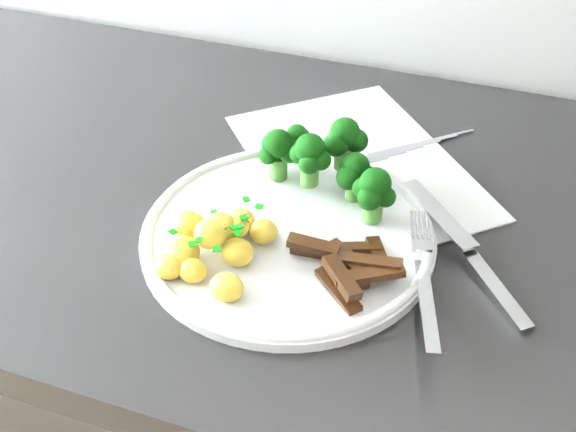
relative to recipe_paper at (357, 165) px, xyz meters
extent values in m
cube|color=silver|center=(0.00, 0.00, 0.00)|extent=(0.36, 0.37, 0.00)
cube|color=slate|center=(0.06, 0.07, 0.00)|extent=(0.11, 0.10, 0.00)
cube|color=slate|center=(0.05, 0.05, 0.00)|extent=(0.11, 0.09, 0.00)
cube|color=slate|center=(0.03, 0.03, 0.00)|extent=(0.10, 0.09, 0.00)
cube|color=slate|center=(0.02, 0.02, 0.00)|extent=(0.10, 0.09, 0.00)
cube|color=slate|center=(0.00, 0.00, 0.00)|extent=(0.09, 0.08, 0.00)
cube|color=slate|center=(-0.01, -0.02, 0.00)|extent=(0.09, 0.08, 0.00)
cylinder|color=white|center=(-0.03, -0.15, 0.00)|extent=(0.29, 0.29, 0.01)
torus|color=white|center=(-0.03, -0.15, 0.01)|extent=(0.29, 0.29, 0.01)
cylinder|color=#366322|center=(-0.03, -0.08, 0.03)|extent=(0.02, 0.02, 0.03)
sphere|color=black|center=(-0.02, -0.08, 0.05)|extent=(0.02, 0.02, 0.02)
sphere|color=black|center=(-0.04, -0.07, 0.05)|extent=(0.02, 0.02, 0.02)
sphere|color=black|center=(-0.04, -0.07, 0.05)|extent=(0.02, 0.02, 0.02)
sphere|color=black|center=(-0.03, -0.09, 0.05)|extent=(0.02, 0.02, 0.02)
sphere|color=black|center=(-0.03, -0.08, 0.06)|extent=(0.03, 0.03, 0.03)
cylinder|color=#366322|center=(0.02, -0.07, 0.02)|extent=(0.02, 0.02, 0.02)
sphere|color=black|center=(0.03, -0.07, 0.04)|extent=(0.02, 0.02, 0.02)
sphere|color=black|center=(0.01, -0.06, 0.04)|extent=(0.03, 0.03, 0.03)
sphere|color=black|center=(0.01, -0.08, 0.04)|extent=(0.03, 0.03, 0.03)
sphere|color=black|center=(0.02, -0.07, 0.05)|extent=(0.03, 0.03, 0.03)
cylinder|color=#366322|center=(-0.07, -0.06, 0.02)|extent=(0.02, 0.02, 0.03)
sphere|color=black|center=(-0.06, -0.06, 0.04)|extent=(0.03, 0.03, 0.03)
sphere|color=black|center=(-0.08, -0.06, 0.04)|extent=(0.03, 0.03, 0.03)
sphere|color=black|center=(-0.08, -0.07, 0.04)|extent=(0.02, 0.02, 0.02)
sphere|color=black|center=(-0.07, -0.06, 0.05)|extent=(0.03, 0.03, 0.03)
cylinder|color=#366322|center=(-0.01, -0.04, 0.03)|extent=(0.02, 0.02, 0.03)
sphere|color=black|center=(0.00, -0.03, 0.05)|extent=(0.03, 0.03, 0.03)
sphere|color=black|center=(-0.01, -0.03, 0.06)|extent=(0.03, 0.03, 0.03)
sphere|color=black|center=(-0.01, -0.05, 0.05)|extent=(0.03, 0.03, 0.03)
sphere|color=black|center=(-0.01, -0.04, 0.06)|extent=(0.03, 0.03, 0.03)
cylinder|color=#366322|center=(-0.06, -0.04, 0.03)|extent=(0.01, 0.01, 0.02)
sphere|color=black|center=(-0.05, -0.04, 0.05)|extent=(0.02, 0.02, 0.02)
sphere|color=black|center=(-0.06, -0.03, 0.05)|extent=(0.02, 0.02, 0.02)
sphere|color=black|center=(-0.07, -0.04, 0.04)|extent=(0.02, 0.02, 0.02)
sphere|color=black|center=(-0.06, -0.05, 0.05)|extent=(0.02, 0.02, 0.02)
sphere|color=black|center=(-0.06, -0.04, 0.05)|extent=(0.02, 0.02, 0.02)
cylinder|color=#366322|center=(0.04, -0.10, 0.02)|extent=(0.02, 0.02, 0.03)
sphere|color=black|center=(0.05, -0.10, 0.04)|extent=(0.02, 0.02, 0.02)
sphere|color=black|center=(0.04, -0.09, 0.04)|extent=(0.02, 0.02, 0.02)
sphere|color=black|center=(0.03, -0.10, 0.04)|extent=(0.02, 0.02, 0.02)
sphere|color=black|center=(0.04, -0.11, 0.04)|extent=(0.02, 0.02, 0.02)
sphere|color=black|center=(0.04, -0.10, 0.05)|extent=(0.03, 0.03, 0.03)
ellipsoid|color=#ECD64C|center=(-0.05, -0.16, 0.02)|extent=(0.03, 0.03, 0.02)
ellipsoid|color=#ECD64C|center=(-0.11, -0.23, 0.02)|extent=(0.03, 0.03, 0.03)
ellipsoid|color=#ECD64C|center=(-0.05, -0.17, 0.02)|extent=(0.02, 0.02, 0.02)
ellipsoid|color=#ECD64C|center=(-0.06, -0.20, 0.02)|extent=(0.03, 0.03, 0.03)
ellipsoid|color=#ECD64C|center=(-0.08, -0.18, 0.02)|extent=(0.03, 0.03, 0.03)
ellipsoid|color=#ECD64C|center=(-0.12, -0.18, 0.02)|extent=(0.03, 0.03, 0.03)
ellipsoid|color=#ECD64C|center=(-0.11, -0.22, 0.02)|extent=(0.03, 0.03, 0.03)
ellipsoid|color=#ECD64C|center=(-0.11, -0.21, 0.02)|extent=(0.02, 0.02, 0.02)
ellipsoid|color=#ECD64C|center=(-0.09, -0.24, 0.02)|extent=(0.03, 0.02, 0.02)
ellipsoid|color=#ECD64C|center=(-0.08, -0.16, 0.02)|extent=(0.03, 0.03, 0.02)
ellipsoid|color=#ECD64C|center=(-0.09, -0.20, 0.03)|extent=(0.02, 0.02, 0.02)
ellipsoid|color=#ECD64C|center=(-0.12, -0.18, 0.02)|extent=(0.02, 0.02, 0.02)
ellipsoid|color=#ECD64C|center=(-0.08, -0.19, 0.04)|extent=(0.03, 0.03, 0.03)
ellipsoid|color=#ECD64C|center=(-0.11, -0.24, 0.02)|extent=(0.03, 0.03, 0.02)
ellipsoid|color=#ECD64C|center=(-0.05, -0.25, 0.02)|extent=(0.03, 0.03, 0.03)
ellipsoid|color=#ECD64C|center=(-0.09, -0.20, 0.04)|extent=(0.03, 0.03, 0.03)
ellipsoid|color=#ECD64C|center=(-0.07, -0.18, 0.03)|extent=(0.02, 0.02, 0.02)
cube|color=#096F09|center=(-0.06, -0.19, 0.05)|extent=(0.01, 0.01, 0.00)
cube|color=#096F09|center=(-0.09, -0.19, 0.04)|extent=(0.01, 0.01, 0.00)
cube|color=#096F09|center=(-0.08, -0.20, 0.04)|extent=(0.01, 0.01, 0.00)
cube|color=#096F09|center=(-0.06, -0.18, 0.04)|extent=(0.01, 0.01, 0.00)
cube|color=#096F09|center=(-0.07, -0.20, 0.05)|extent=(0.01, 0.01, 0.00)
cube|color=#096F09|center=(-0.07, -0.23, 0.04)|extent=(0.01, 0.01, 0.00)
cube|color=#096F09|center=(-0.05, -0.16, 0.05)|extent=(0.01, 0.01, 0.00)
cube|color=#096F09|center=(-0.09, -0.23, 0.05)|extent=(0.01, 0.01, 0.00)
cube|color=#096F09|center=(-0.12, -0.22, 0.04)|extent=(0.01, 0.01, 0.00)
cube|color=#096F09|center=(-0.06, -0.18, 0.05)|extent=(0.01, 0.01, 0.00)
cube|color=#096F09|center=(-0.07, -0.15, 0.04)|extent=(0.01, 0.01, 0.00)
cube|color=#096F09|center=(-0.09, -0.18, 0.04)|extent=(0.01, 0.01, 0.00)
cube|color=#096F09|center=(-0.06, -0.20, 0.05)|extent=(0.01, 0.01, 0.00)
cube|color=#096F09|center=(-0.09, -0.22, 0.05)|extent=(0.01, 0.01, 0.00)
cube|color=black|center=(0.04, -0.21, 0.01)|extent=(0.05, 0.05, 0.01)
cube|color=black|center=(0.04, -0.18, 0.01)|extent=(0.05, 0.05, 0.01)
cube|color=black|center=(0.00, -0.17, 0.01)|extent=(0.05, 0.01, 0.01)
cube|color=black|center=(0.02, -0.17, 0.01)|extent=(0.05, 0.03, 0.01)
cube|color=black|center=(0.04, -0.15, 0.01)|extent=(0.05, 0.03, 0.01)
cube|color=black|center=(0.06, -0.16, 0.01)|extent=(0.04, 0.05, 0.01)
cube|color=black|center=(0.06, -0.20, 0.02)|extent=(0.06, 0.04, 0.01)
cube|color=black|center=(0.04, -0.21, 0.03)|extent=(0.05, 0.05, 0.01)
cube|color=black|center=(0.00, -0.18, 0.03)|extent=(0.05, 0.02, 0.01)
cube|color=black|center=(0.04, -0.18, 0.02)|extent=(0.06, 0.05, 0.01)
cube|color=black|center=(0.06, -0.18, 0.03)|extent=(0.06, 0.02, 0.02)
cube|color=#B9BABE|center=(0.12, -0.21, 0.02)|extent=(0.04, 0.12, 0.02)
cube|color=#B9BABE|center=(0.10, -0.13, 0.02)|extent=(0.02, 0.03, 0.01)
cylinder|color=#B9BABE|center=(0.10, -0.10, 0.02)|extent=(0.01, 0.04, 0.00)
cylinder|color=#B9BABE|center=(0.09, -0.11, 0.02)|extent=(0.01, 0.04, 0.00)
cylinder|color=#B9BABE|center=(0.09, -0.11, 0.02)|extent=(0.01, 0.04, 0.00)
cylinder|color=#B9BABE|center=(0.08, -0.11, 0.02)|extent=(0.01, 0.04, 0.00)
cube|color=#B9BABE|center=(0.10, -0.07, 0.01)|extent=(0.09, 0.11, 0.01)
cube|color=#B9BABE|center=(0.17, -0.15, 0.00)|extent=(0.08, 0.09, 0.02)
camera|label=1|loc=(0.15, -0.65, 0.47)|focal=44.66mm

